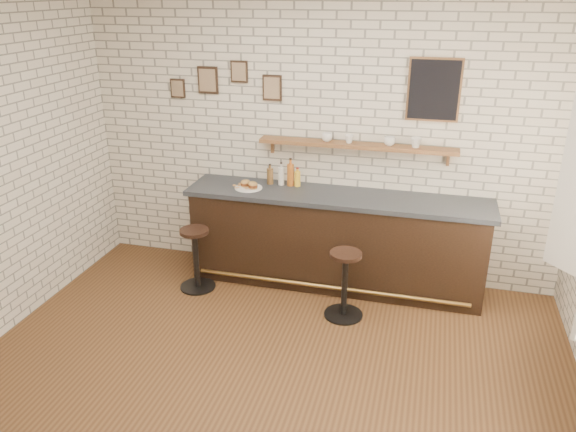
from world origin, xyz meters
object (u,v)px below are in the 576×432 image
bitters_bottle_brown (270,176)px  condiment_bottle_yellow (297,178)px  bitters_bottle_amber (290,175)px  shelf_cup_b (349,139)px  bar_counter (335,240)px  shelf_cup_a (327,137)px  bitters_bottle_white (281,176)px  bar_stool_right (345,282)px  bar_stool_left (196,257)px  shelf_cup_d (416,143)px  shelf_cup_c (390,141)px  sandwich_plate (248,188)px  ciabatta_sandwich (249,184)px

bitters_bottle_brown → condiment_bottle_yellow: (0.30, 0.00, -0.00)m
bitters_bottle_amber → shelf_cup_b: bearing=4.6°
bar_counter → bitters_bottle_amber: size_ratio=10.40×
bar_counter → shelf_cup_a: size_ratio=28.46×
condiment_bottle_yellow → shelf_cup_b: (0.52, 0.05, 0.45)m
shelf_cup_b → bitters_bottle_white: bearing=132.3°
bar_stool_right → shelf_cup_b: bearing=99.5°
bar_stool_left → shelf_cup_d: (2.10, 0.67, 1.19)m
condiment_bottle_yellow → shelf_cup_d: size_ratio=1.92×
shelf_cup_b → shelf_cup_c: shelf_cup_c is taller
shelf_cup_d → condiment_bottle_yellow: bearing=158.2°
bar_stool_left → bar_stool_right: 1.59m
bitters_bottle_amber → bar_stool_right: size_ratio=0.44×
sandwich_plate → shelf_cup_a: 0.96m
bar_stool_left → bar_stool_right: bearing=-5.3°
shelf_cup_d → sandwich_plate: bearing=164.4°
shelf_cup_a → bitters_bottle_amber: bearing=-172.8°
ciabatta_sandwich → shelf_cup_b: (0.99, 0.25, 0.49)m
bar_stool_right → shelf_cup_b: 1.44m
shelf_cup_d → ciabatta_sandwich: bearing=164.5°
bitters_bottle_white → condiment_bottle_yellow: size_ratio=1.21×
bitters_bottle_brown → bitters_bottle_amber: size_ratio=0.73×
bitters_bottle_brown → shelf_cup_d: (1.47, 0.05, 0.45)m
sandwich_plate → bitters_bottle_brown: bearing=48.4°
condiment_bottle_yellow → shelf_cup_c: (0.92, 0.05, 0.45)m
shelf_cup_a → bar_stool_right: bearing=-66.2°
bar_counter → sandwich_plate: 1.06m
bar_counter → shelf_cup_d: 1.29m
bitters_bottle_white → shelf_cup_a: shelf_cup_a is taller
bar_stool_left → shelf_cup_a: size_ratio=6.14×
bar_counter → shelf_cup_b: (0.07, 0.20, 1.03)m
ciabatta_sandwich → condiment_bottle_yellow: condiment_bottle_yellow is taller
shelf_cup_c → bar_stool_right: bearing=170.0°
sandwich_plate → shelf_cup_b: bearing=13.9°
bar_counter → bar_stool_right: (0.21, -0.61, -0.14)m
ciabatta_sandwich → condiment_bottle_yellow: (0.47, 0.20, 0.04)m
shelf_cup_a → shelf_cup_b: bearing=-0.2°
bitters_bottle_amber → bar_stool_left: bearing=-144.0°
shelf_cup_b → sandwich_plate: bearing=142.2°
sandwich_plate → bitters_bottle_white: size_ratio=1.14×
sandwich_plate → bar_stool_right: sandwich_plate is taller
bitters_bottle_white → bar_stool_left: bitters_bottle_white is taller
ciabatta_sandwich → bitters_bottle_brown: 0.26m
bar_stool_left → shelf_cup_a: (1.22, 0.67, 1.18)m
shelf_cup_d → bitters_bottle_amber: bearing=158.1°
shelf_cup_b → bitters_bottle_amber: bearing=132.9°
bitters_bottle_amber → bar_counter: bearing=-16.2°
bitters_bottle_brown → shelf_cup_d: shelf_cup_d is taller
ciabatta_sandwich → shelf_cup_b: bearing=14.0°
bitters_bottle_white → bar_stool_right: bearing=-42.6°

